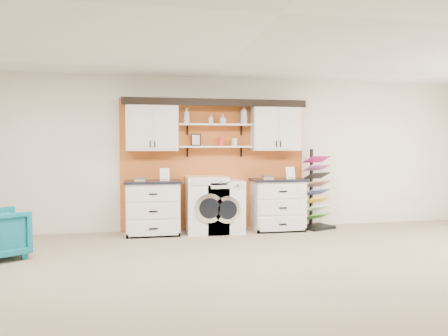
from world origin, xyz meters
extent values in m
plane|color=gray|center=(0.00, 0.00, 0.00)|extent=(10.00, 10.00, 0.00)
plane|color=white|center=(0.00, 0.00, 2.80)|extent=(10.00, 10.00, 0.00)
plane|color=#EFE5CF|center=(0.00, 4.00, 1.40)|extent=(10.00, 0.00, 10.00)
cube|color=#BD5A20|center=(0.00, 3.96, 1.20)|extent=(3.40, 0.07, 2.40)
cube|color=white|center=(-1.13, 3.80, 1.88)|extent=(0.90, 0.34, 0.84)
cube|color=white|center=(-1.35, 3.62, 1.88)|extent=(0.42, 0.01, 0.78)
cube|color=white|center=(-0.91, 3.62, 1.88)|extent=(0.42, 0.01, 0.78)
cube|color=white|center=(1.13, 3.80, 1.88)|extent=(0.90, 0.34, 0.84)
cube|color=white|center=(0.91, 3.62, 1.88)|extent=(0.42, 0.01, 0.78)
cube|color=white|center=(1.35, 3.62, 1.88)|extent=(0.42, 0.01, 0.78)
cube|color=white|center=(0.00, 3.80, 1.53)|extent=(1.32, 0.28, 0.03)
cube|color=white|center=(0.00, 3.80, 1.93)|extent=(1.32, 0.28, 0.03)
cube|color=black|center=(0.00, 3.82, 2.33)|extent=(3.30, 0.40, 0.10)
cube|color=black|center=(0.00, 3.63, 2.27)|extent=(3.30, 0.04, 0.04)
cube|color=black|center=(-0.35, 3.85, 1.66)|extent=(0.18, 0.02, 0.22)
cube|color=beige|center=(-0.35, 3.84, 1.66)|extent=(0.14, 0.01, 0.18)
cylinder|color=red|center=(0.10, 3.80, 1.62)|extent=(0.11, 0.11, 0.16)
cylinder|color=silver|center=(0.35, 3.80, 1.61)|extent=(0.10, 0.10, 0.14)
cube|color=white|center=(-1.13, 3.65, 0.45)|extent=(0.91, 0.60, 0.91)
cube|color=black|center=(-1.13, 3.38, 0.04)|extent=(0.91, 0.06, 0.07)
cube|color=black|center=(-1.13, 3.65, 0.93)|extent=(0.97, 0.66, 0.04)
cube|color=white|center=(-1.13, 3.34, 0.74)|extent=(0.82, 0.02, 0.25)
cube|color=white|center=(-1.13, 3.34, 0.45)|extent=(0.82, 0.02, 0.25)
cube|color=white|center=(-1.13, 3.34, 0.16)|extent=(0.82, 0.02, 0.25)
cube|color=white|center=(1.13, 3.65, 0.45)|extent=(0.91, 0.60, 0.91)
cube|color=black|center=(1.13, 3.38, 0.04)|extent=(0.91, 0.06, 0.07)
cube|color=black|center=(1.13, 3.65, 0.93)|extent=(0.97, 0.66, 0.04)
cube|color=white|center=(1.13, 3.34, 0.74)|extent=(0.82, 0.02, 0.25)
cube|color=white|center=(1.13, 3.34, 0.45)|extent=(0.82, 0.02, 0.25)
cube|color=white|center=(1.13, 3.34, 0.16)|extent=(0.82, 0.02, 0.25)
cube|color=white|center=(-0.19, 3.65, 0.50)|extent=(0.72, 0.66, 1.00)
cube|color=silver|center=(-0.19, 3.31, 0.93)|extent=(0.61, 0.02, 0.11)
cylinder|color=silver|center=(-0.19, 3.31, 0.49)|extent=(0.51, 0.05, 0.51)
cylinder|color=black|center=(-0.19, 3.29, 0.49)|extent=(0.36, 0.03, 0.36)
cube|color=white|center=(0.12, 3.65, 0.47)|extent=(0.67, 0.66, 0.93)
cube|color=silver|center=(0.12, 3.31, 0.86)|extent=(0.57, 0.02, 0.10)
cylinder|color=silver|center=(0.12, 3.31, 0.45)|extent=(0.47, 0.05, 0.47)
cylinder|color=black|center=(0.12, 3.29, 0.45)|extent=(0.33, 0.03, 0.33)
cube|color=black|center=(1.90, 3.65, 0.03)|extent=(0.67, 0.61, 0.05)
cube|color=black|center=(1.84, 3.80, 0.76)|extent=(0.06, 0.06, 1.44)
cube|color=green|center=(1.89, 3.67, 0.22)|extent=(0.51, 0.40, 0.13)
cube|color=white|center=(1.89, 3.67, 0.38)|extent=(0.51, 0.40, 0.13)
cube|color=gold|center=(1.89, 3.67, 0.53)|extent=(0.51, 0.40, 0.13)
cube|color=#3548BC|center=(1.89, 3.67, 0.68)|extent=(0.51, 0.40, 0.13)
cube|color=#96553E|center=(1.89, 3.67, 0.84)|extent=(0.51, 0.40, 0.13)
cube|color=black|center=(1.89, 3.67, 0.99)|extent=(0.51, 0.40, 0.13)
cube|color=#EA68CE|center=(1.89, 3.67, 1.14)|extent=(0.51, 0.40, 0.13)
cube|color=#C31670|center=(1.89, 3.67, 1.30)|extent=(0.51, 0.40, 0.13)
imported|color=silver|center=(-0.52, 3.80, 2.08)|extent=(0.11, 0.11, 0.28)
imported|color=silver|center=(-0.08, 3.80, 2.03)|extent=(0.09, 0.09, 0.16)
imported|color=silver|center=(0.13, 3.80, 2.03)|extent=(0.18, 0.18, 0.17)
imported|color=silver|center=(0.53, 3.80, 2.12)|extent=(0.16, 0.16, 0.34)
camera|label=1|loc=(-1.29, -4.00, 1.56)|focal=35.00mm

